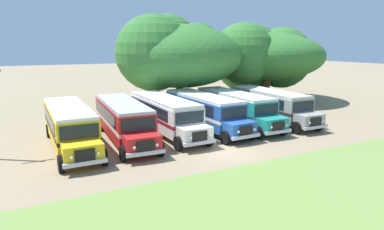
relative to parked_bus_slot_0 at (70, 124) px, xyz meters
name	(u,v)px	position (x,y,z in m)	size (l,w,h in m)	color
ground_plane	(222,150)	(8.93, -5.62, -1.58)	(220.00, 220.00, 0.00)	#937F60
foreground_grass_strip	(329,206)	(8.93, -14.52, -1.58)	(80.00, 11.90, 0.01)	olive
parked_bus_slot_0	(70,124)	(0.00, 0.00, 0.00)	(2.74, 10.85, 2.82)	yellow
parked_bus_slot_1	(123,119)	(3.82, 0.13, 0.00)	(3.09, 10.89, 2.82)	red
parked_bus_slot_2	(165,113)	(7.34, 0.57, 0.00)	(2.87, 10.86, 2.82)	silver
parked_bus_slot_3	(204,110)	(10.86, 0.44, 0.00)	(3.06, 10.89, 2.82)	#23519E
parked_bus_slot_4	(235,107)	(14.05, 0.44, 0.00)	(2.70, 10.84, 2.82)	teal
parked_bus_slot_5	(269,104)	(17.71, 0.21, 0.00)	(2.83, 10.86, 2.82)	#9E9993
broad_shade_tree	(174,53)	(12.15, 9.41, 4.53)	(13.64, 13.60, 10.46)	brown
secondary_tree	(262,57)	(24.86, 10.58, 3.87)	(15.78, 15.00, 9.83)	brown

